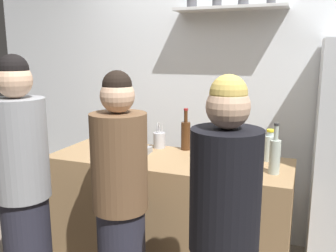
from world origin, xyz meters
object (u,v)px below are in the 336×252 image
(baking_pan, at_px, (127,151))
(wine_bottle_green_glass, at_px, (206,147))
(wine_bottle_pale_glass, at_px, (275,155))
(person_blonde, at_px, (224,242))
(utensil_holder, at_px, (159,140))
(wine_bottle_amber_glass, at_px, (186,134))
(wine_bottle_dark_glass, at_px, (244,162))
(person_brown_jacket, at_px, (120,203))
(water_bottle_plastic, at_px, (270,147))
(person_grey_hoodie, at_px, (23,190))

(baking_pan, xyz_separation_m, wine_bottle_green_glass, (0.63, 0.03, 0.08))
(wine_bottle_pale_glass, height_order, wine_bottle_green_glass, wine_bottle_pale_glass)
(wine_bottle_green_glass, relative_size, person_blonde, 0.17)
(baking_pan, relative_size, utensil_holder, 1.53)
(utensil_holder, relative_size, wine_bottle_green_glass, 0.80)
(baking_pan, distance_m, wine_bottle_amber_glass, 0.50)
(wine_bottle_dark_glass, height_order, person_blonde, person_blonde)
(person_brown_jacket, bearing_deg, baking_pan, -71.05)
(wine_bottle_amber_glass, relative_size, wine_bottle_green_glass, 1.24)
(baking_pan, height_order, wine_bottle_pale_glass, wine_bottle_pale_glass)
(utensil_holder, bearing_deg, wine_bottle_pale_glass, -19.30)
(wine_bottle_pale_glass, bearing_deg, wine_bottle_green_glass, 167.57)
(wine_bottle_dark_glass, xyz_separation_m, person_blonde, (0.01, -0.60, -0.23))
(utensil_holder, height_order, person_brown_jacket, person_brown_jacket)
(utensil_holder, distance_m, wine_bottle_pale_glass, 1.02)
(wine_bottle_dark_glass, relative_size, person_blonde, 0.20)
(water_bottle_plastic, bearing_deg, person_grey_hoodie, -144.59)
(wine_bottle_amber_glass, bearing_deg, wine_bottle_dark_glass, -43.98)
(wine_bottle_amber_glass, distance_m, water_bottle_plastic, 0.68)
(wine_bottle_green_glass, xyz_separation_m, person_blonde, (0.34, -0.90, -0.22))
(utensil_holder, bearing_deg, wine_bottle_dark_glass, -33.59)
(person_grey_hoodie, bearing_deg, baking_pan, -146.90)
(wine_bottle_amber_glass, bearing_deg, person_brown_jacket, -97.00)
(wine_bottle_dark_glass, bearing_deg, person_grey_hoodie, -158.07)
(baking_pan, xyz_separation_m, wine_bottle_pale_glass, (1.13, -0.08, 0.10))
(baking_pan, xyz_separation_m, person_blonde, (0.98, -0.86, -0.14))
(utensil_holder, xyz_separation_m, wine_bottle_green_glass, (0.46, -0.23, 0.04))
(water_bottle_plastic, relative_size, person_brown_jacket, 0.15)
(person_blonde, bearing_deg, wine_bottle_pale_glass, -36.61)
(water_bottle_plastic, bearing_deg, wine_bottle_green_glass, -158.55)
(utensil_holder, relative_size, wine_bottle_dark_glass, 0.69)
(baking_pan, relative_size, water_bottle_plastic, 1.42)
(person_grey_hoodie, bearing_deg, wine_bottle_amber_glass, -158.37)
(utensil_holder, distance_m, wine_bottle_dark_glass, 0.96)
(baking_pan, distance_m, wine_bottle_green_glass, 0.64)
(wine_bottle_pale_glass, distance_m, water_bottle_plastic, 0.29)
(wine_bottle_dark_glass, bearing_deg, wine_bottle_pale_glass, 48.89)
(baking_pan, relative_size, wine_bottle_green_glass, 1.22)
(person_blonde, bearing_deg, water_bottle_plastic, -30.47)
(baking_pan, xyz_separation_m, wine_bottle_dark_glass, (0.97, -0.27, 0.09))
(utensil_holder, height_order, wine_bottle_dark_glass, wine_bottle_dark_glass)
(wine_bottle_dark_glass, distance_m, water_bottle_plastic, 0.49)
(baking_pan, bearing_deg, utensil_holder, 57.05)
(person_blonde, bearing_deg, wine_bottle_green_glass, -4.41)
(baking_pan, height_order, wine_bottle_amber_glass, wine_bottle_amber_glass)
(baking_pan, bearing_deg, wine_bottle_dark_glass, -15.47)
(wine_bottle_pale_glass, height_order, water_bottle_plastic, wine_bottle_pale_glass)
(person_grey_hoodie, bearing_deg, wine_bottle_dark_glass, 167.56)
(wine_bottle_dark_glass, distance_m, person_blonde, 0.64)
(baking_pan, height_order, utensil_holder, utensil_holder)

